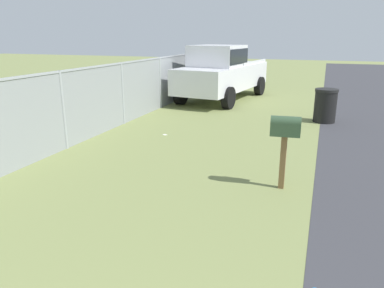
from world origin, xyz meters
The scene contains 5 objects.
mailbox centered at (6.42, -0.53, 0.97)m, with size 0.25×0.49×1.23m.
pickup_truck centered at (14.44, 2.72, 1.10)m, with size 5.46×2.70×2.09m.
trash_bin centered at (11.77, -1.13, 0.49)m, with size 0.65×0.65×0.97m.
fence_section centered at (9.61, 4.28, 0.94)m, with size 15.41×0.07×1.74m.
litter_wrapper_by_mailbox centered at (8.89, 2.68, 0.00)m, with size 0.12×0.08×0.01m, color silver.
Camera 1 is at (0.56, -1.04, 2.47)m, focal length 34.43 mm.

